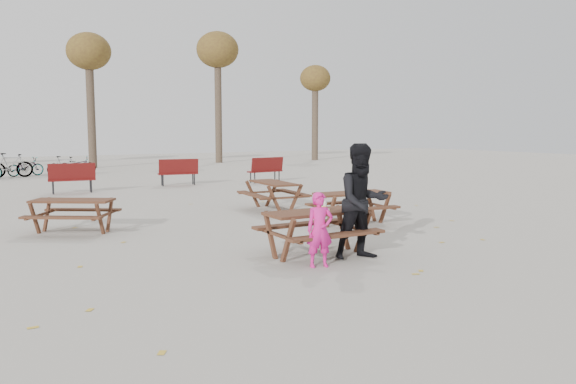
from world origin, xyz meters
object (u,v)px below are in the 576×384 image
food_tray (323,210)px  child (320,230)px  main_picnic_table (317,222)px  soda_bottle (325,207)px  adult (362,202)px  picnic_table_east (352,208)px  picnic_table_north (73,216)px  picnic_table_far (273,196)px

food_tray → child: 0.86m
main_picnic_table → soda_bottle: bearing=-45.9°
main_picnic_table → adult: 0.87m
child → picnic_table_east: child is taller
soda_bottle → adult: 0.66m
main_picnic_table → soda_bottle: 0.29m
main_picnic_table → soda_bottle: (0.10, -0.10, 0.26)m
picnic_table_north → picnic_table_far: (5.22, 0.82, 0.03)m
picnic_table_east → picnic_table_north: bearing=164.6°
main_picnic_table → food_tray: size_ratio=10.00×
soda_bottle → child: child is taller
main_picnic_table → child: 0.82m
main_picnic_table → adult: adult is taller
food_tray → soda_bottle: 0.08m
main_picnic_table → child: size_ratio=1.52×
picnic_table_east → picnic_table_north: 6.05m
food_tray → adult: (0.42, -0.55, 0.17)m
soda_bottle → child: (-0.50, -0.61, -0.25)m
child → food_tray: bearing=67.8°
food_tray → picnic_table_east: bearing=45.0°
picnic_table_east → picnic_table_far: bearing=103.9°
food_tray → child: child is taller
main_picnic_table → picnic_table_north: 5.43m
food_tray → soda_bottle: soda_bottle is taller
main_picnic_table → child: child is taller
adult → child: bearing=-164.7°
soda_bottle → picnic_table_east: bearing=45.6°
main_picnic_table → picnic_table_far: bearing=69.4°
adult → main_picnic_table: bearing=138.9°
main_picnic_table → food_tray: 0.23m
soda_bottle → picnic_table_north: 5.59m
picnic_table_far → picnic_table_north: bearing=103.0°
picnic_table_east → picnic_table_north: size_ratio=1.05×
soda_bottle → adult: (0.42, -0.49, 0.12)m
main_picnic_table → food_tray: (0.10, -0.04, 0.21)m
main_picnic_table → picnic_table_north: (-3.28, 4.32, -0.23)m
main_picnic_table → picnic_table_far: size_ratio=1.02×
soda_bottle → child: size_ratio=0.14×
picnic_table_north → adult: bearing=-19.9°
food_tray → picnic_table_far: food_tray is taller
child → adult: bearing=22.3°
food_tray → adult: bearing=-52.8°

